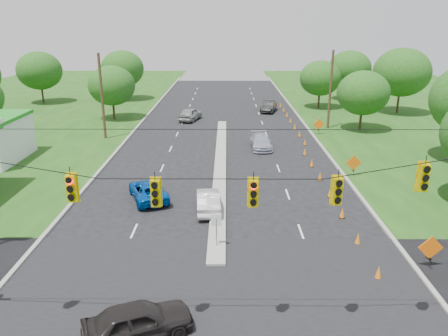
{
  "coord_description": "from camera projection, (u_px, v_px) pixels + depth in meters",
  "views": [
    {
      "loc": [
        0.54,
        -15.54,
        11.85
      ],
      "look_at": [
        0.38,
        11.64,
        2.8
      ],
      "focal_mm": 35.0,
      "sensor_mm": 36.0,
      "label": 1
    }
  ],
  "objects": [
    {
      "name": "silver_car_oncoming",
      "position": [
        190.0,
        114.0,
        55.68
      ],
      "size": [
        3.13,
        5.09,
        1.62
      ],
      "primitive_type": "imported",
      "rotation": [
        0.0,
        0.0,
        2.87
      ],
      "color": "gray",
      "rests_on": "ground"
    },
    {
      "name": "cone_7",
      "position": [
        305.0,
        142.0,
        44.42
      ],
      "size": [
        0.32,
        0.32,
        0.7
      ],
      "primitive_type": "cone",
      "color": "orange",
      "rests_on": "ground"
    },
    {
      "name": "cone_11",
      "position": [
        287.0,
        115.0,
        57.71
      ],
      "size": [
        0.32,
        0.32,
        0.7
      ],
      "primitive_type": "cone",
      "color": "orange",
      "rests_on": "ground"
    },
    {
      "name": "blue_pickup",
      "position": [
        148.0,
        190.0,
        30.67
      ],
      "size": [
        3.75,
        5.2,
        1.31
      ],
      "primitive_type": "imported",
      "rotation": [
        0.0,
        0.0,
        3.51
      ],
      "color": "#0246A5",
      "rests_on": "ground"
    },
    {
      "name": "curb_right",
      "position": [
        315.0,
        139.0,
        46.9
      ],
      "size": [
        0.25,
        110.0,
        0.16
      ],
      "primitive_type": "cube",
      "color": "gray",
      "rests_on": "ground"
    },
    {
      "name": "cone_5",
      "position": [
        312.0,
        163.0,
        37.78
      ],
      "size": [
        0.32,
        0.32,
        0.7
      ],
      "primitive_type": "cone",
      "color": "orange",
      "rests_on": "ground"
    },
    {
      "name": "work_sign_1",
      "position": [
        354.0,
        163.0,
        35.16
      ],
      "size": [
        1.27,
        0.58,
        1.37
      ],
      "color": "black",
      "rests_on": "ground"
    },
    {
      "name": "tree_6",
      "position": [
        123.0,
        69.0,
        69.2
      ],
      "size": [
        6.72,
        6.72,
        7.84
      ],
      "color": "black",
      "rests_on": "ground"
    },
    {
      "name": "median",
      "position": [
        220.0,
        165.0,
        38.41
      ],
      "size": [
        1.0,
        34.0,
        0.18
      ],
      "primitive_type": "cube",
      "color": "gray",
      "rests_on": "ground"
    },
    {
      "name": "tree_4",
      "position": [
        39.0,
        71.0,
        66.42
      ],
      "size": [
        6.72,
        6.72,
        7.84
      ],
      "color": "black",
      "rests_on": "ground"
    },
    {
      "name": "cone_10",
      "position": [
        291.0,
        120.0,
        54.38
      ],
      "size": [
        0.32,
        0.32,
        0.7
      ],
      "primitive_type": "cone",
      "color": "orange",
      "rests_on": "ground"
    },
    {
      "name": "cone_3",
      "position": [
        330.0,
        193.0,
        31.14
      ],
      "size": [
        0.32,
        0.32,
        0.7
      ],
      "primitive_type": "cone",
      "color": "orange",
      "rests_on": "ground"
    },
    {
      "name": "work_sign_0",
      "position": [
        431.0,
        249.0,
        21.88
      ],
      "size": [
        1.27,
        0.58,
        1.37
      ],
      "color": "black",
      "rests_on": "ground"
    },
    {
      "name": "median_sign",
      "position": [
        216.0,
        224.0,
        23.72
      ],
      "size": [
        0.55,
        0.06,
        2.05
      ],
      "color": "gray",
      "rests_on": "ground"
    },
    {
      "name": "black_sedan",
      "position": [
        138.0,
        320.0,
        17.14
      ],
      "size": [
        4.67,
        3.29,
        1.47
      ],
      "primitive_type": "imported",
      "rotation": [
        0.0,
        0.0,
        1.97
      ],
      "color": "black",
      "rests_on": "ground"
    },
    {
      "name": "cone_0",
      "position": [
        378.0,
        272.0,
        21.18
      ],
      "size": [
        0.32,
        0.32,
        0.7
      ],
      "primitive_type": "cone",
      "color": "orange",
      "rests_on": "ground"
    },
    {
      "name": "cone_6",
      "position": [
        305.0,
        151.0,
        41.1
      ],
      "size": [
        0.32,
        0.32,
        0.7
      ],
      "primitive_type": "cone",
      "color": "orange",
      "rests_on": "ground"
    },
    {
      "name": "utility_pole_far_left",
      "position": [
        102.0,
        97.0,
        45.6
      ],
      "size": [
        0.28,
        0.28,
        9.0
      ],
      "primitive_type": "cylinder",
      "color": "#422D1C",
      "rests_on": "ground"
    },
    {
      "name": "signal_span",
      "position": [
        210.0,
        221.0,
        15.97
      ],
      "size": [
        25.6,
        0.32,
        9.0
      ],
      "color": "#422D1C",
      "rests_on": "ground"
    },
    {
      "name": "work_sign_2",
      "position": [
        319.0,
        125.0,
        48.44
      ],
      "size": [
        1.27,
        0.58,
        1.37
      ],
      "color": "black",
      "rests_on": "ground"
    },
    {
      "name": "utility_pole_far_right",
      "position": [
        330.0,
        90.0,
        50.21
      ],
      "size": [
        0.28,
        0.28,
        9.0
      ],
      "primitive_type": "cylinder",
      "color": "#422D1C",
      "rests_on": "ground"
    },
    {
      "name": "dark_car_receding",
      "position": [
        269.0,
        106.0,
        61.22
      ],
      "size": [
        2.8,
        5.04,
        1.57
      ],
      "primitive_type": "imported",
      "rotation": [
        0.0,
        0.0,
        -0.25
      ],
      "color": "black",
      "rests_on": "ground"
    },
    {
      "name": "cone_1",
      "position": [
        358.0,
        238.0,
        24.5
      ],
      "size": [
        0.32,
        0.32,
        0.7
      ],
      "primitive_type": "cone",
      "color": "orange",
      "rests_on": "ground"
    },
    {
      "name": "tree_5",
      "position": [
        112.0,
        86.0,
        55.15
      ],
      "size": [
        5.88,
        5.88,
        6.86
      ],
      "color": "black",
      "rests_on": "ground"
    },
    {
      "name": "white_sedan",
      "position": [
        208.0,
        201.0,
        28.84
      ],
      "size": [
        1.78,
        4.31,
        1.39
      ],
      "primitive_type": "imported",
      "rotation": [
        0.0,
        0.0,
        3.22
      ],
      "color": "silver",
      "rests_on": "ground"
    },
    {
      "name": "silver_car_far",
      "position": [
        261.0,
        142.0,
        43.24
      ],
      "size": [
        2.07,
        4.74,
        1.36
      ],
      "primitive_type": "imported",
      "rotation": [
        0.0,
        0.0,
        0.04
      ],
      "color": "#9CA2B5",
      "rests_on": "ground"
    },
    {
      "name": "ground",
      "position": [
        213.0,
        317.0,
        18.49
      ],
      "size": [
        160.0,
        160.0,
        0.0
      ],
      "primitive_type": "plane",
      "color": "black",
      "rests_on": "ground"
    },
    {
      "name": "tree_9",
      "position": [
        363.0,
        93.0,
        49.29
      ],
      "size": [
        5.88,
        5.88,
        6.86
      ],
      "color": "black",
      "rests_on": "ground"
    },
    {
      "name": "cone_2",
      "position": [
        342.0,
        213.0,
        27.82
      ],
      "size": [
        0.32,
        0.32,
        0.7
      ],
      "primitive_type": "cone",
      "color": "orange",
      "rests_on": "ground"
    },
    {
      "name": "tree_11",
      "position": [
        349.0,
        69.0,
        69.0
      ],
      "size": [
        6.72,
        6.72,
        7.84
      ],
      "color": "black",
      "rests_on": "ground"
    },
    {
      "name": "cone_8",
      "position": [
        300.0,
        134.0,
        47.74
      ],
      "size": [
        0.32,
        0.32,
        0.7
      ],
      "primitive_type": "cone",
      "color": "orange",
      "rests_on": "ground"
    },
    {
      "name": "tree_12",
      "position": [
        320.0,
        78.0,
        62.58
      ],
      "size": [
        5.88,
        5.88,
        6.86
      ],
      "color": "black",
      "rests_on": "ground"
    },
    {
      "name": "cross_street",
      "position": [
        213.0,
        317.0,
        18.49
      ],
      "size": [
        160.0,
        14.0,
        0.02
      ],
      "primitive_type": "cube",
      "color": "black",
      "rests_on": "ground"
    },
    {
      "name": "curb_left",
      "position": [
        128.0,
        139.0,
        47.01
      ],
      "size": [
        0.25,
        110.0,
        0.16
      ],
      "primitive_type": "cube",
      "color": "gray",
      "rests_on": "ground"
    },
    {
      "name": "cone_4",
      "position": [
        320.0,
        176.0,
        34.46
      ],
      "size": [
        0.32,
        0.32,
        0.7
      ],
      "primitive_type": "cone",
      "color": "orange",
      "rests_on": "ground"
    },
    {
      "name": "cone_9",
      "position": [
        295.0,
        126.0,
        51.06
      ],
      "size": [
        0.32,
        0.32,
        0.7
      ],
      "primitive_type": "cone",
      "color": "orange",
      "rests_on": "ground"
    },
    {
      "name": "cone_13",
      "position": [
        281.0,
        105.0,
        64.35
      ],
      "size": [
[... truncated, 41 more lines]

